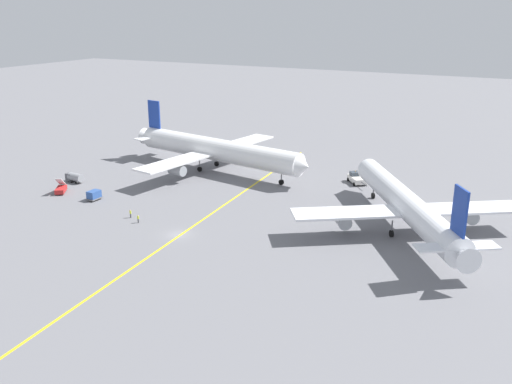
# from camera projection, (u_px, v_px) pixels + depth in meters

# --- Properties ---
(ground_plane) EXTENTS (600.00, 600.00, 0.00)m
(ground_plane) POSITION_uv_depth(u_px,v_px,m) (178.00, 235.00, 105.36)
(ground_plane) COLOR slate
(taxiway_stripe) EXTENTS (8.88, 119.74, 0.01)m
(taxiway_stripe) POSITION_uv_depth(u_px,v_px,m) (206.00, 218.00, 113.88)
(taxiway_stripe) COLOR yellow
(taxiway_stripe) RESTS_ON ground
(airliner_at_gate_left) EXTENTS (56.02, 49.06, 16.42)m
(airliner_at_gate_left) POSITION_uv_depth(u_px,v_px,m) (217.00, 150.00, 145.51)
(airliner_at_gate_left) COLOR white
(airliner_at_gate_left) RESTS_ON ground
(airliner_being_pushed) EXTENTS (40.34, 46.38, 15.34)m
(airliner_being_pushed) POSITION_uv_depth(u_px,v_px,m) (406.00, 204.00, 105.68)
(airliner_being_pushed) COLOR white
(airliner_being_pushed) RESTS_ON ground
(pushback_tug) EXTENTS (6.96, 8.13, 2.84)m
(pushback_tug) POSITION_uv_depth(u_px,v_px,m) (357.00, 178.00, 136.47)
(pushback_tug) COLOR white
(pushback_tug) RESTS_ON ground
(gse_stair_truck_yellow) EXTENTS (4.20, 4.84, 4.06)m
(gse_stair_truck_yellow) POSITION_uv_depth(u_px,v_px,m) (61.00, 189.00, 129.14)
(gse_stair_truck_yellow) COLOR red
(gse_stair_truck_yellow) RESTS_ON ground
(gse_fuel_bowser_stubby) EXTENTS (5.06, 2.37, 2.40)m
(gse_fuel_bowser_stubby) POSITION_uv_depth(u_px,v_px,m) (74.00, 177.00, 136.91)
(gse_fuel_bowser_stubby) COLOR gray
(gse_fuel_bowser_stubby) RESTS_ON ground
(gse_container_dolly_flat) EXTENTS (2.30, 3.27, 2.15)m
(gse_container_dolly_flat) POSITION_uv_depth(u_px,v_px,m) (94.00, 195.00, 124.23)
(gse_container_dolly_flat) COLOR slate
(gse_container_dolly_flat) RESTS_ON ground
(ground_crew_wing_walker_right) EXTENTS (0.49, 0.36, 1.72)m
(ground_crew_wing_walker_right) POSITION_uv_depth(u_px,v_px,m) (131.00, 214.00, 113.66)
(ground_crew_wing_walker_right) COLOR #4C4C51
(ground_crew_wing_walker_right) RESTS_ON ground
(ground_crew_ramp_agent_by_cones) EXTENTS (0.36, 0.36, 1.66)m
(ground_crew_ramp_agent_by_cones) POSITION_uv_depth(u_px,v_px,m) (138.00, 219.00, 110.94)
(ground_crew_ramp_agent_by_cones) COLOR #4C4C51
(ground_crew_ramp_agent_by_cones) RESTS_ON ground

